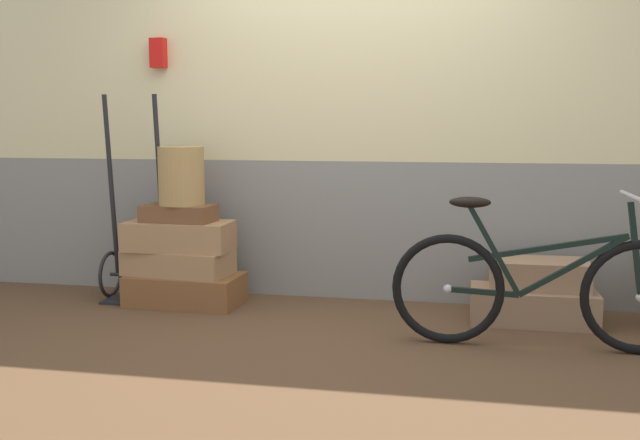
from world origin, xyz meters
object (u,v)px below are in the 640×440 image
at_px(luggage_trolley, 137,255).
at_px(suitcase_3, 179,213).
at_px(bicycle, 541,288).
at_px(suitcase_0, 185,289).
at_px(suitcase_5, 539,274).
at_px(suitcase_1, 179,262).
at_px(wicker_basket, 181,176).
at_px(suitcase_2, 179,236).
at_px(suitcase_4, 533,306).

bearing_deg(luggage_trolley, suitcase_3, -10.03).
height_order(luggage_trolley, bicycle, luggage_trolley).
distance_m(suitcase_0, luggage_trolley, 0.43).
distance_m(suitcase_0, bicycle, 2.29).
bearing_deg(suitcase_3, suitcase_0, -10.30).
xyz_separation_m(suitcase_3, suitcase_5, (2.29, 0.02, -0.31)).
bearing_deg(suitcase_0, suitcase_1, 167.95).
xyz_separation_m(suitcase_1, luggage_trolley, (-0.33, 0.06, 0.02)).
bearing_deg(wicker_basket, suitcase_2, 177.56).
distance_m(suitcase_1, suitcase_3, 0.33).
distance_m(wicker_basket, bicycle, 2.35).
distance_m(suitcase_0, wicker_basket, 0.75).
xyz_separation_m(wicker_basket, bicycle, (2.23, -0.55, -0.52)).
height_order(suitcase_5, luggage_trolley, luggage_trolley).
distance_m(suitcase_2, suitcase_4, 2.29).
relative_size(suitcase_4, bicycle, 0.46).
relative_size(suitcase_2, wicker_basket, 1.82).
distance_m(suitcase_5, bicycle, 0.57).
relative_size(wicker_basket, luggage_trolley, 0.28).
xyz_separation_m(suitcase_2, suitcase_4, (2.27, -0.02, -0.35)).
distance_m(suitcase_3, bicycle, 2.33).
bearing_deg(suitcase_3, suitcase_4, 3.48).
relative_size(suitcase_0, suitcase_2, 1.06).
xyz_separation_m(suitcase_2, luggage_trolley, (-0.33, 0.05, -0.15)).
height_order(wicker_basket, luggage_trolley, luggage_trolley).
xyz_separation_m(suitcase_0, luggage_trolley, (-0.37, 0.07, 0.20)).
distance_m(suitcase_3, suitcase_4, 2.32).
height_order(suitcase_3, suitcase_5, suitcase_3).
bearing_deg(suitcase_0, bicycle, -11.46).
height_order(suitcase_0, suitcase_1, suitcase_1).
bearing_deg(suitcase_2, wicker_basket, -3.19).
distance_m(suitcase_4, wicker_basket, 2.36).
bearing_deg(wicker_basket, suitcase_3, -169.34).
bearing_deg(luggage_trolley, wicker_basket, -8.71).
xyz_separation_m(suitcase_3, suitcase_4, (2.26, -0.02, -0.50)).
relative_size(suitcase_1, suitcase_4, 0.93).
distance_m(suitcase_2, bicycle, 2.32).
relative_size(suitcase_0, luggage_trolley, 0.53).
relative_size(suitcase_3, wicker_basket, 1.22).
bearing_deg(suitcase_0, wicker_basket, 138.29).
distance_m(suitcase_5, luggage_trolley, 2.63).
height_order(suitcase_3, suitcase_4, suitcase_3).
xyz_separation_m(suitcase_2, suitcase_5, (2.30, 0.02, -0.16)).
relative_size(wicker_basket, bicycle, 0.24).
bearing_deg(suitcase_4, luggage_trolley, 178.11).
height_order(suitcase_2, suitcase_3, suitcase_3).
bearing_deg(suitcase_5, suitcase_3, -179.83).
distance_m(suitcase_1, suitcase_4, 2.28).
relative_size(suitcase_2, suitcase_4, 0.94).
relative_size(suitcase_1, wicker_basket, 1.80).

